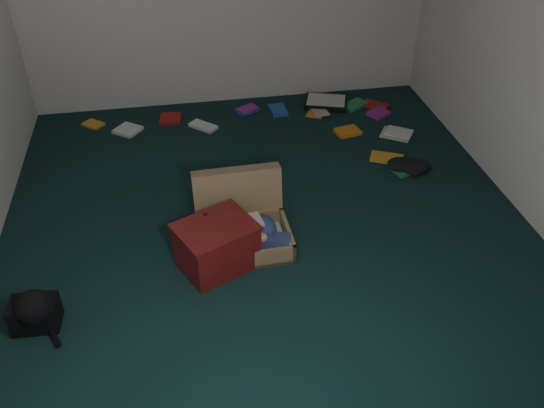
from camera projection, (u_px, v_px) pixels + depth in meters
name	position (u px, v px, depth m)	size (l,w,h in m)	color
floor	(269.00, 229.00, 4.38)	(4.50, 4.50, 0.00)	black
wall_front	(389.00, 350.00, 1.83)	(4.50, 4.50, 0.00)	white
suitcase	(242.00, 222.00, 4.23)	(0.67, 0.66, 0.48)	#8E724E
person	(239.00, 232.00, 4.06)	(0.72, 0.34, 0.30)	beige
maroon_bin	(217.00, 246.00, 3.96)	(0.63, 0.58, 0.35)	#5F1413
backpack	(35.00, 313.00, 3.55)	(0.35, 0.28, 0.21)	black
clothing_pile	(409.00, 163.00, 5.02)	(0.40, 0.32, 0.13)	black
paper_tray	(326.00, 102.00, 6.05)	(0.52, 0.45, 0.06)	black
book_scatter	(290.00, 124.00, 5.70)	(3.12, 1.63, 0.02)	gold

